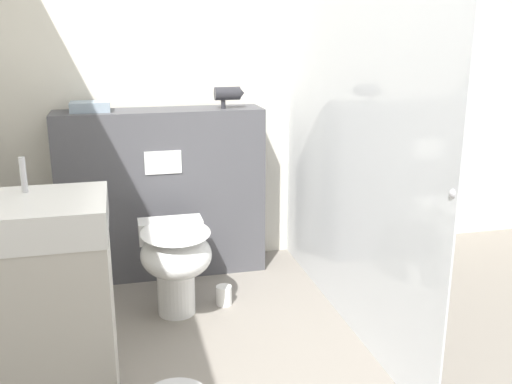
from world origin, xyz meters
name	(u,v)px	position (x,y,z in m)	size (l,w,h in m)	color
wall_back	(216,75)	(0.00, 2.13, 1.25)	(8.00, 0.06, 2.50)	silver
partition_panel	(163,193)	(-0.39, 1.93, 0.53)	(1.28, 0.31, 1.06)	#4C4C51
shower_glass	(348,136)	(0.50, 1.09, 1.01)	(0.04, 2.02, 2.02)	silver
toilet	(175,257)	(-0.39, 1.29, 0.35)	(0.38, 0.60, 0.52)	white
sink_vanity	(34,312)	(-1.01, 0.57, 0.46)	(0.62, 0.45, 1.06)	beige
hair_drier	(229,94)	(0.04, 1.88, 1.15)	(0.19, 0.08, 0.13)	#2D2D33
folded_towel	(90,107)	(-0.80, 1.94, 1.09)	(0.23, 0.17, 0.06)	#8C9EAD
spare_toilet_roll	(224,295)	(-0.11, 1.36, 0.06)	(0.09, 0.09, 0.11)	white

